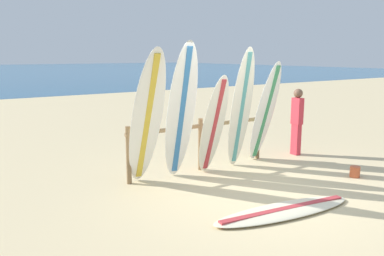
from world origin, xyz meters
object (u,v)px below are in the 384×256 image
object	(u,v)px
surfboard_leaning_center_left	(213,125)
surfboard_leaning_center_right	(265,112)
surfboard_leaning_center	(241,109)
sand_bucket	(355,172)
surfboard_rack	(200,136)
surfboard_leaning_left	(181,112)
surfboard_lying_on_sand	(284,211)
surfboard_leaning_far_left	(147,120)
beachgoer_standing	(297,119)

from	to	relation	value
surfboard_leaning_center_left	surfboard_leaning_center_right	world-z (taller)	surfboard_leaning_center_right
surfboard_leaning_center	sand_bucket	bearing A→B (deg)	-49.72
surfboard_leaning_center_right	sand_bucket	xyz separation A→B (m)	(0.69, -1.75, -0.99)
surfboard_leaning_center_left	surfboard_leaning_center	xyz separation A→B (m)	(0.74, 0.07, 0.25)
surfboard_rack	sand_bucket	size ratio (longest dim) A/B	15.62
surfboard_leaning_left	surfboard_leaning_center_left	distance (m)	0.74
surfboard_leaning_center_right	surfboard_lying_on_sand	world-z (taller)	surfboard_leaning_center_right
surfboard_leaning_center_left	surfboard_lying_on_sand	xyz separation A→B (m)	(-0.24, -2.07, -0.94)
surfboard_leaning_far_left	surfboard_leaning_center	size ratio (longest dim) A/B	0.99
surfboard_leaning_far_left	surfboard_leaning_center	distance (m)	2.16
surfboard_leaning_center	beachgoer_standing	bearing A→B (deg)	3.99
surfboard_leaning_center_left	surfboard_lying_on_sand	world-z (taller)	surfboard_leaning_center_left
surfboard_rack	surfboard_leaning_left	bearing A→B (deg)	-152.56
surfboard_lying_on_sand	beachgoer_standing	world-z (taller)	beachgoer_standing
surfboard_rack	surfboard_lying_on_sand	distance (m)	2.60
surfboard_leaning_far_left	surfboard_leaning_center	bearing A→B (deg)	2.12
surfboard_leaning_left	surfboard_leaning_center	distance (m)	1.41
beachgoer_standing	surfboard_leaning_center	bearing A→B (deg)	-176.01
surfboard_leaning_center_left	surfboard_leaning_center_right	size ratio (longest dim) A/B	0.89
surfboard_rack	surfboard_leaning_center_left	world-z (taller)	surfboard_leaning_center_left
surfboard_leaning_center	surfboard_lying_on_sand	bearing A→B (deg)	-114.68
surfboard_leaning_far_left	surfboard_leaning_center_right	xyz separation A→B (m)	(2.90, 0.15, -0.13)
surfboard_leaning_left	surfboard_leaning_center_right	distance (m)	2.16
surfboard_leaning_far_left	surfboard_leaning_center_right	size ratio (longest dim) A/B	1.12
surfboard_rack	sand_bucket	bearing A→B (deg)	-43.59
surfboard_rack	surfboard_lying_on_sand	bearing A→B (deg)	-95.70
surfboard_rack	surfboard_lying_on_sand	size ratio (longest dim) A/B	1.32
surfboard_leaning_far_left	surfboard_leaning_left	bearing A→B (deg)	7.36
surfboard_leaning_left	surfboard_leaning_far_left	bearing A→B (deg)	-172.64
surfboard_leaning_center_left	surfboard_rack	bearing A→B (deg)	89.21
surfboard_rack	sand_bucket	world-z (taller)	surfboard_rack
surfboard_rack	beachgoer_standing	size ratio (longest dim) A/B	2.11
surfboard_leaning_center_left	beachgoer_standing	distance (m)	2.57
surfboard_leaning_far_left	surfboard_leaning_center_left	world-z (taller)	surfboard_leaning_far_left
surfboard_leaning_left	surfboard_leaning_center_left	bearing A→B (deg)	-6.96
surfboard_lying_on_sand	surfboard_rack	bearing A→B (deg)	84.30
surfboard_rack	surfboard_leaning_center_right	world-z (taller)	surfboard_leaning_center_right
surfboard_leaning_center_left	surfboard_lying_on_sand	distance (m)	2.29
surfboard_rack	surfboard_leaning_center_left	size ratio (longest dim) A/B	1.66
surfboard_lying_on_sand	surfboard_leaning_left	bearing A→B (deg)	101.33
beachgoer_standing	surfboard_lying_on_sand	bearing A→B (deg)	-141.12
surfboard_leaning_center	surfboard_lying_on_sand	size ratio (longest dim) A/B	1.00
surfboard_leaning_center_left	beachgoer_standing	xyz separation A→B (m)	(2.56, 0.19, -0.13)
sand_bucket	surfboard_leaning_center_right	bearing A→B (deg)	111.35
surfboard_leaning_left	surfboard_leaning_center_right	xyz separation A→B (m)	(2.15, 0.05, -0.18)
surfboard_leaning_center_right	sand_bucket	size ratio (longest dim) A/B	10.51
surfboard_leaning_far_left	surfboard_leaning_center_left	bearing A→B (deg)	0.57
surfboard_leaning_far_left	surfboard_lying_on_sand	xyz separation A→B (m)	(1.18, -2.05, -1.18)
surfboard_leaning_center_left	surfboard_lying_on_sand	size ratio (longest dim) A/B	0.80
surfboard_rack	surfboard_leaning_center	size ratio (longest dim) A/B	1.32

